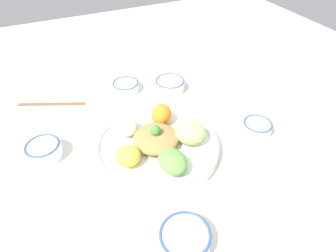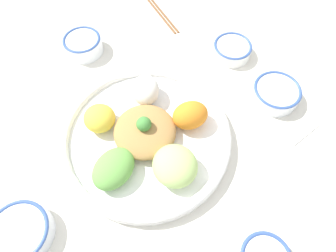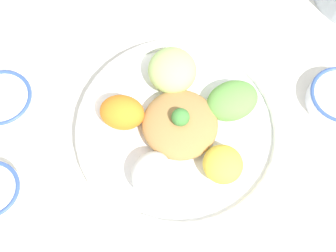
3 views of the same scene
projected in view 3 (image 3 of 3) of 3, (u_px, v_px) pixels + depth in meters
name	position (u px, v px, depth m)	size (l,w,h in m)	color
ground_plane	(169.00, 127.00, 0.86)	(2.40, 2.40, 0.00)	silver
salad_platter	(180.00, 126.00, 0.83)	(0.37, 0.37, 0.09)	white
rice_bowl_plain	(3.00, 101.00, 0.85)	(0.11, 0.11, 0.04)	white
serving_spoon_main	(284.00, 44.00, 0.92)	(0.12, 0.06, 0.01)	white
serving_spoon_extra	(39.00, 51.00, 0.92)	(0.14, 0.06, 0.01)	white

